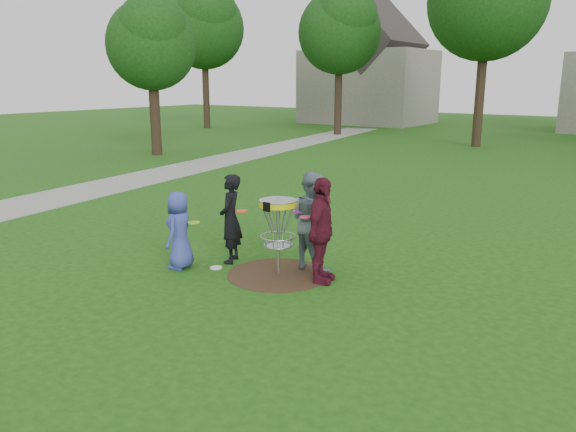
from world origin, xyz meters
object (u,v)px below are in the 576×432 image
Objects in this scene: player_grey at (312,221)px; player_maroon at (321,231)px; disc_golf_basket at (278,218)px; player_black at (231,219)px; player_blue at (179,230)px.

player_maroon is (0.50, -0.49, 0.00)m from player_grey.
player_grey is at bearing 30.59° from player_maroon.
player_grey is 1.29× the size of disc_golf_basket.
player_grey is 0.69m from disc_golf_basket.
player_maroon is 0.82m from disc_golf_basket.
player_blue is at bearing -59.48° from player_black.
player_maroon is at bearing 91.20° from player_blue.
player_blue is 0.85× the size of player_black.
disc_golf_basket is (1.68, 0.70, 0.31)m from player_blue.
player_grey is at bearing 84.23° from player_black.
player_black is 1.20× the size of disc_golf_basket.
player_black is at bearing 75.78° from player_maroon.
player_blue is 1.02× the size of disc_golf_basket.
player_blue is at bearing 45.47° from player_grey.
disc_golf_basket is at bearing 95.59° from player_blue.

